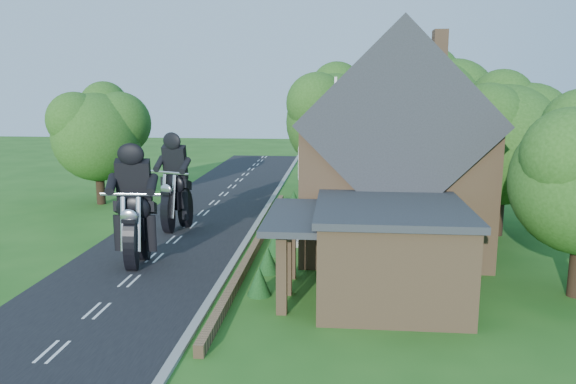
# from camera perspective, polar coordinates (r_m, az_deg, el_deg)

# --- Properties ---
(ground) EXTENTS (120.00, 120.00, 0.00)m
(ground) POSITION_cam_1_polar(r_m,az_deg,el_deg) (23.17, -15.80, -8.71)
(ground) COLOR #255A19
(ground) RESTS_ON ground
(road) EXTENTS (7.00, 80.00, 0.02)m
(road) POSITION_cam_1_polar(r_m,az_deg,el_deg) (23.17, -15.80, -8.68)
(road) COLOR black
(road) RESTS_ON ground
(kerb) EXTENTS (0.30, 80.00, 0.12)m
(kerb) POSITION_cam_1_polar(r_m,az_deg,el_deg) (22.13, -6.84, -9.14)
(kerb) COLOR gray
(kerb) RESTS_ON ground
(garden_wall) EXTENTS (0.30, 22.00, 0.40)m
(garden_wall) POSITION_cam_1_polar(r_m,az_deg,el_deg) (26.65, -3.21, -5.29)
(garden_wall) COLOR #8D6948
(garden_wall) RESTS_ON ground
(house) EXTENTS (9.54, 8.64, 10.24)m
(house) POSITION_cam_1_polar(r_m,az_deg,el_deg) (26.61, 10.36, 3.64)
(house) COLOR #8D6948
(house) RESTS_ON ground
(annex) EXTENTS (7.05, 5.94, 3.44)m
(annex) POSITION_cam_1_polar(r_m,az_deg,el_deg) (20.42, 9.96, -5.89)
(annex) COLOR #8D6948
(annex) RESTS_ON ground
(tree_house_right) EXTENTS (6.51, 6.00, 8.40)m
(tree_house_right) POSITION_cam_1_polar(r_m,az_deg,el_deg) (30.23, 21.76, 5.50)
(tree_house_right) COLOR black
(tree_house_right) RESTS_ON ground
(tree_behind_house) EXTENTS (7.81, 7.20, 10.08)m
(tree_behind_house) POSITION_cam_1_polar(r_m,az_deg,el_deg) (36.96, 14.90, 8.35)
(tree_behind_house) COLOR black
(tree_behind_house) RESTS_ON ground
(tree_behind_left) EXTENTS (6.94, 6.40, 9.16)m
(tree_behind_left) POSITION_cam_1_polar(r_m,az_deg,el_deg) (37.48, 5.42, 7.93)
(tree_behind_left) COLOR black
(tree_behind_left) RESTS_ON ground
(tree_far_road) EXTENTS (6.08, 5.60, 7.84)m
(tree_far_road) POSITION_cam_1_polar(r_m,az_deg,el_deg) (37.67, -18.25, 6.09)
(tree_far_road) COLOR black
(tree_far_road) RESTS_ON ground
(shrub_a) EXTENTS (0.90, 0.90, 1.10)m
(shrub_a) POSITION_cam_1_polar(r_m,az_deg,el_deg) (20.75, -2.95, -9.00)
(shrub_a) COLOR #123B16
(shrub_a) RESTS_ON ground
(shrub_b) EXTENTS (0.90, 0.90, 1.10)m
(shrub_b) POSITION_cam_1_polar(r_m,az_deg,el_deg) (23.09, -2.05, -6.92)
(shrub_b) COLOR #123B16
(shrub_b) RESTS_ON ground
(shrub_c) EXTENTS (0.90, 0.90, 1.10)m
(shrub_c) POSITION_cam_1_polar(r_m,az_deg,el_deg) (25.47, -1.32, -5.22)
(shrub_c) COLOR #123B16
(shrub_c) RESTS_ON ground
(shrub_d) EXTENTS (0.90, 0.90, 1.10)m
(shrub_d) POSITION_cam_1_polar(r_m,az_deg,el_deg) (30.28, -0.21, -2.62)
(shrub_d) COLOR #123B16
(shrub_d) RESTS_ON ground
(shrub_e) EXTENTS (0.90, 0.90, 1.10)m
(shrub_e) POSITION_cam_1_polar(r_m,az_deg,el_deg) (32.70, 0.22, -1.61)
(shrub_e) COLOR #123B16
(shrub_e) RESTS_ON ground
(shrub_f) EXTENTS (0.90, 0.90, 1.10)m
(shrub_f) POSITION_cam_1_polar(r_m,az_deg,el_deg) (35.14, 0.59, -0.74)
(shrub_f) COLOR #123B16
(shrub_f) RESTS_ON ground
(motorcycle_lead) EXTENTS (0.48, 1.70, 1.57)m
(motorcycle_lead) POSITION_cam_1_polar(r_m,az_deg,el_deg) (24.75, -15.08, -5.50)
(motorcycle_lead) COLOR black
(motorcycle_lead) RESTS_ON ground
(motorcycle_follow) EXTENTS (1.02, 1.71, 1.56)m
(motorcycle_follow) POSITION_cam_1_polar(r_m,az_deg,el_deg) (30.23, -11.21, -2.40)
(motorcycle_follow) COLOR black
(motorcycle_follow) RESTS_ON ground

